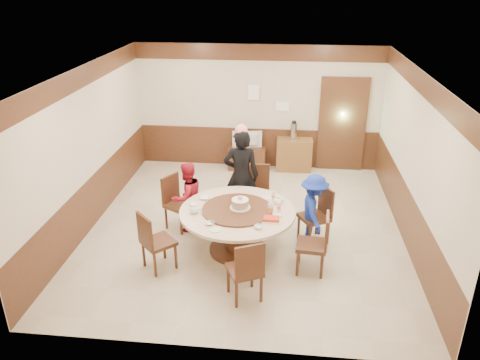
# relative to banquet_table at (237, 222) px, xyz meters

# --- Properties ---
(room) EXTENTS (6.00, 6.04, 2.84)m
(room) POSITION_rel_banquet_table_xyz_m (0.06, 0.81, 0.55)
(room) COLOR beige
(room) RESTS_ON ground
(banquet_table) EXTENTS (1.85, 1.85, 0.78)m
(banquet_table) POSITION_rel_banquet_table_xyz_m (0.00, 0.00, 0.00)
(banquet_table) COLOR #462616
(banquet_table) RESTS_ON ground
(chair_0) EXTENTS (0.60, 0.60, 0.97)m
(chair_0) POSITION_rel_banquet_table_xyz_m (1.26, 0.46, -0.23)
(chair_0) COLOR #462616
(chair_0) RESTS_ON ground
(chair_1) EXTENTS (0.47, 0.48, 0.97)m
(chair_1) POSITION_rel_banquet_table_xyz_m (0.25, 1.26, -0.23)
(chair_1) COLOR #462616
(chair_1) RESTS_ON ground
(chair_2) EXTENTS (0.60, 0.60, 0.97)m
(chair_2) POSITION_rel_banquet_table_xyz_m (-1.12, 0.67, -0.23)
(chair_2) COLOR #462616
(chair_2) RESTS_ON ground
(chair_3) EXTENTS (0.62, 0.62, 0.97)m
(chair_3) POSITION_rel_banquet_table_xyz_m (-1.16, -0.61, -0.23)
(chair_3) COLOR #462616
(chair_3) RESTS_ON ground
(chair_4) EXTENTS (0.59, 0.59, 0.97)m
(chair_4) POSITION_rel_banquet_table_xyz_m (0.24, -1.20, -0.23)
(chair_4) COLOR #462616
(chair_4) RESTS_ON ground
(chair_5) EXTENTS (0.48, 0.48, 0.97)m
(chair_5) POSITION_rel_banquet_table_xyz_m (1.19, -0.44, -0.23)
(chair_5) COLOR #462616
(chair_5) RESTS_ON ground
(person_standing) EXTENTS (0.65, 0.44, 1.74)m
(person_standing) POSITION_rel_banquet_table_xyz_m (-0.05, 1.10, 0.34)
(person_standing) COLOR black
(person_standing) RESTS_ON ground
(person_red) EXTENTS (0.76, 0.77, 1.26)m
(person_red) POSITION_rel_banquet_table_xyz_m (-0.95, 0.63, 0.10)
(person_red) COLOR #A31527
(person_red) RESTS_ON ground
(person_blue) EXTENTS (0.57, 0.86, 1.24)m
(person_blue) POSITION_rel_banquet_table_xyz_m (1.22, 0.38, 0.09)
(person_blue) COLOR navy
(person_blue) RESTS_ON ground
(birthday_cake) EXTENTS (0.33, 0.33, 0.22)m
(birthday_cake) POSITION_rel_banquet_table_xyz_m (0.04, 0.04, 0.32)
(birthday_cake) COLOR white
(birthday_cake) RESTS_ON banquet_table
(teapot_left) EXTENTS (0.17, 0.15, 0.13)m
(teapot_left) POSITION_rel_banquet_table_xyz_m (-0.66, -0.16, 0.28)
(teapot_left) COLOR white
(teapot_left) RESTS_ON banquet_table
(teapot_right) EXTENTS (0.17, 0.15, 0.13)m
(teapot_right) POSITION_rel_banquet_table_xyz_m (0.63, 0.28, 0.28)
(teapot_right) COLOR white
(teapot_right) RESTS_ON banquet_table
(bowl_0) EXTENTS (0.17, 0.17, 0.04)m
(bowl_0) POSITION_rel_banquet_table_xyz_m (-0.58, 0.35, 0.24)
(bowl_0) COLOR white
(bowl_0) RESTS_ON banquet_table
(bowl_1) EXTENTS (0.13, 0.13, 0.04)m
(bowl_1) POSITION_rel_banquet_table_xyz_m (0.37, -0.53, 0.24)
(bowl_1) COLOR white
(bowl_1) RESTS_ON banquet_table
(bowl_2) EXTENTS (0.14, 0.14, 0.03)m
(bowl_2) POSITION_rel_banquet_table_xyz_m (-0.36, -0.49, 0.23)
(bowl_2) COLOR white
(bowl_2) RESTS_ON banquet_table
(bowl_3) EXTENTS (0.15, 0.15, 0.05)m
(bowl_3) POSITION_rel_banquet_table_xyz_m (0.64, -0.14, 0.24)
(bowl_3) COLOR white
(bowl_3) RESTS_ON banquet_table
(bowl_4) EXTENTS (0.13, 0.13, 0.03)m
(bowl_4) POSITION_rel_banquet_table_xyz_m (-0.72, 0.10, 0.23)
(bowl_4) COLOR white
(bowl_4) RESTS_ON banquet_table
(saucer_near) EXTENTS (0.18, 0.18, 0.01)m
(saucer_near) POSITION_rel_banquet_table_xyz_m (-0.25, -0.65, 0.22)
(saucer_near) COLOR white
(saucer_near) RESTS_ON banquet_table
(saucer_far) EXTENTS (0.18, 0.18, 0.01)m
(saucer_far) POSITION_rel_banquet_table_xyz_m (0.45, 0.50, 0.22)
(saucer_far) COLOR white
(saucer_far) RESTS_ON banquet_table
(shrimp_platter) EXTENTS (0.30, 0.20, 0.06)m
(shrimp_platter) POSITION_rel_banquet_table_xyz_m (0.55, -0.30, 0.24)
(shrimp_platter) COLOR white
(shrimp_platter) RESTS_ON banquet_table
(bottle_0) EXTENTS (0.06, 0.06, 0.16)m
(bottle_0) POSITION_rel_banquet_table_xyz_m (0.51, -0.03, 0.30)
(bottle_0) COLOR silver
(bottle_0) RESTS_ON banquet_table
(bottle_1) EXTENTS (0.06, 0.06, 0.16)m
(bottle_1) POSITION_rel_banquet_table_xyz_m (0.66, 0.04, 0.30)
(bottle_1) COLOR silver
(bottle_1) RESTS_ON banquet_table
(bottle_2) EXTENTS (0.06, 0.06, 0.16)m
(bottle_2) POSITION_rel_banquet_table_xyz_m (0.55, 0.42, 0.30)
(bottle_2) COLOR silver
(bottle_2) RESTS_ON banquet_table
(tv_stand) EXTENTS (0.85, 0.45, 0.50)m
(tv_stand) POSITION_rel_banquet_table_xyz_m (-0.17, 3.54, -0.28)
(tv_stand) COLOR #462616
(tv_stand) RESTS_ON ground
(television) EXTENTS (0.68, 0.17, 0.39)m
(television) POSITION_rel_banquet_table_xyz_m (-0.17, 3.54, 0.16)
(television) COLOR #939396
(television) RESTS_ON tv_stand
(side_cabinet) EXTENTS (0.80, 0.40, 0.75)m
(side_cabinet) POSITION_rel_banquet_table_xyz_m (0.92, 3.57, -0.16)
(side_cabinet) COLOR brown
(side_cabinet) RESTS_ON ground
(thermos) EXTENTS (0.15, 0.15, 0.38)m
(thermos) POSITION_rel_banquet_table_xyz_m (0.88, 3.57, 0.41)
(thermos) COLOR silver
(thermos) RESTS_ON side_cabinet
(notice_left) EXTENTS (0.25, 0.00, 0.35)m
(notice_left) POSITION_rel_banquet_table_xyz_m (-0.04, 3.75, 1.22)
(notice_left) COLOR white
(notice_left) RESTS_ON room
(notice_right) EXTENTS (0.30, 0.00, 0.22)m
(notice_right) POSITION_rel_banquet_table_xyz_m (0.61, 3.75, 0.92)
(notice_right) COLOR white
(notice_right) RESTS_ON room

